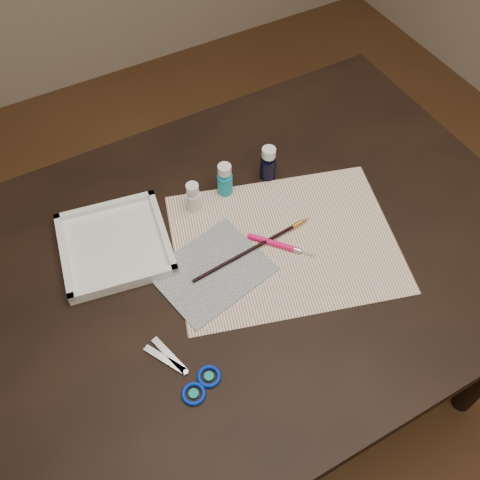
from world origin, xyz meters
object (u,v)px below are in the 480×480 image
paper (285,243)px  palette_tray (115,244)px  canvas (212,271)px  paint_bottle_white (193,197)px  paint_bottle_cyan (225,179)px  paint_bottle_navy (268,163)px  scissors (177,370)px

paper → palette_tray: size_ratio=2.12×
paper → canvas: bearing=176.9°
paint_bottle_white → paint_bottle_cyan: (0.08, 0.01, 0.00)m
paint_bottle_cyan → paint_bottle_navy: size_ratio=0.96×
canvas → paint_bottle_white: 0.18m
canvas → paint_bottle_cyan: bearing=55.1°
canvas → palette_tray: palette_tray is taller
paint_bottle_white → paint_bottle_navy: (0.19, 0.01, 0.01)m
canvas → palette_tray: (-0.15, 0.15, 0.01)m
scissors → palette_tray: size_ratio=0.77×
paint_bottle_white → paint_bottle_cyan: size_ratio=0.91×
paint_bottle_cyan → paper: bearing=-77.0°
canvas → paint_bottle_white: size_ratio=2.84×
paper → scissors: (-0.32, -0.15, 0.00)m
paper → canvas: size_ratio=2.15×
paint_bottle_cyan → palette_tray: size_ratio=0.38×
scissors → paper: bearing=-94.0°
canvas → paint_bottle_navy: bearing=36.6°
palette_tray → paint_bottle_white: bearing=5.0°
paint_bottle_cyan → paint_bottle_navy: paint_bottle_navy is taller
scissors → palette_tray: bearing=-29.3°
canvas → paint_bottle_cyan: paint_bottle_cyan is taller
paper → scissors: scissors is taller
paper → palette_tray: palette_tray is taller
canvas → paper: bearing=-3.1°
paint_bottle_navy → scissors: paint_bottle_navy is taller
paint_bottle_cyan → scissors: size_ratio=0.50×
canvas → palette_tray: bearing=134.8°
paint_bottle_cyan → scissors: bearing=-129.3°
paint_bottle_white → scissors: bearing=-120.5°
paper → scissors: 0.36m
scissors → palette_tray: 0.32m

